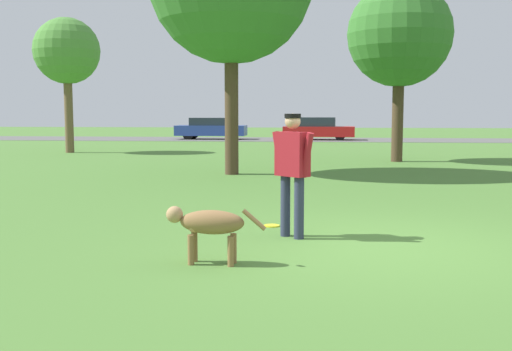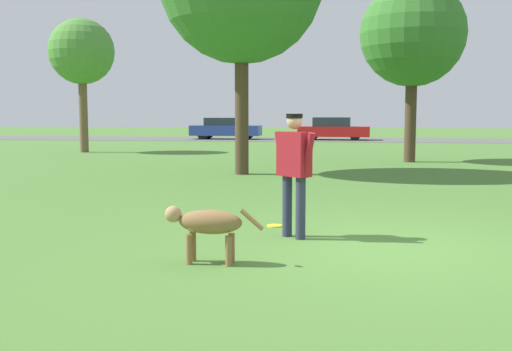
% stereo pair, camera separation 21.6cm
% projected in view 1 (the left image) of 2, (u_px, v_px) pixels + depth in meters
% --- Properties ---
extents(ground_plane, '(120.00, 120.00, 0.00)m').
position_uv_depth(ground_plane, '(380.00, 246.00, 7.40)').
color(ground_plane, '#4C7A33').
extents(far_road_strip, '(120.00, 6.00, 0.01)m').
position_uv_depth(far_road_strip, '(334.00, 140.00, 36.71)').
color(far_road_strip, '#5B5B59').
rests_on(far_road_strip, ground_plane).
extents(person, '(0.60, 0.53, 1.64)m').
position_uv_depth(person, '(292.00, 164.00, 7.84)').
color(person, '#2D334C').
rests_on(person, ground_plane).
extents(dog, '(1.12, 0.30, 0.63)m').
position_uv_depth(dog, '(208.00, 224.00, 6.51)').
color(dog, olive).
rests_on(dog, ground_plane).
extents(frisbee, '(0.23, 0.23, 0.02)m').
position_uv_depth(frisbee, '(272.00, 226.00, 8.72)').
color(frisbee, yellow).
rests_on(frisbee, ground_plane).
extents(tree_far_left, '(2.70, 2.70, 5.52)m').
position_uv_depth(tree_far_left, '(67.00, 52.00, 24.46)').
color(tree_far_left, brown).
rests_on(tree_far_left, ground_plane).
extents(tree_mid_center, '(3.47, 3.47, 5.98)m').
position_uv_depth(tree_mid_center, '(400.00, 35.00, 19.86)').
color(tree_mid_center, '#4C3826').
rests_on(tree_mid_center, ground_plane).
extents(parked_car_blue, '(4.35, 1.76, 1.34)m').
position_uv_depth(parked_car_blue, '(211.00, 129.00, 37.30)').
color(parked_car_blue, '#284293').
rests_on(parked_car_blue, ground_plane).
extents(parked_car_red, '(4.36, 1.99, 1.37)m').
position_uv_depth(parked_car_red, '(318.00, 129.00, 36.46)').
color(parked_car_red, red).
rests_on(parked_car_red, ground_plane).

